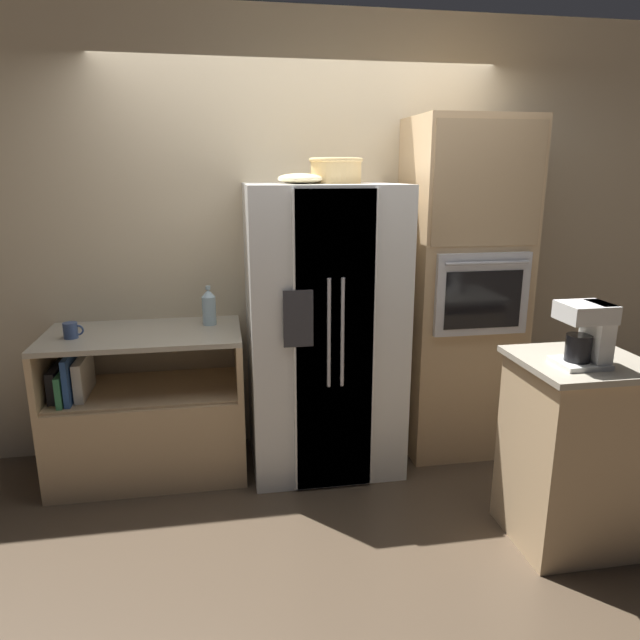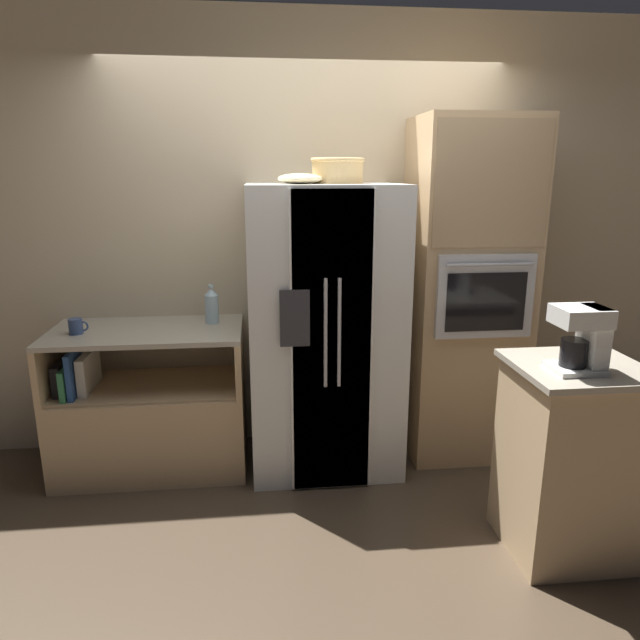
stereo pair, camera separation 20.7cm
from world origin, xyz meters
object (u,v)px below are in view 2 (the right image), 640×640
Objects in this scene: fruit_bowl at (300,179)px; coffee_maker at (584,336)px; refrigerator at (324,330)px; wall_oven at (466,293)px; wicker_basket at (337,170)px; mug at (76,326)px; bottle_tall at (212,305)px.

coffee_maker is at bearing -41.03° from fruit_bowl.
fruit_bowl is (-0.15, -0.07, 0.91)m from refrigerator.
wicker_basket is at bearing -177.66° from wall_oven.
refrigerator is 15.60× the size of mug.
wicker_basket is 1.07× the size of coffee_maker.
wall_oven is at bearing 2.34° from wicker_basket.
coffee_maker is (1.72, -1.26, 0.11)m from bottle_tall.
refrigerator is at bearing -175.26° from wall_oven.
wicker_basket is 1.14m from bottle_tall.
wall_oven reaches higher than bottle_tall.
wall_oven is (0.92, 0.08, 0.20)m from refrigerator.
fruit_bowl is 0.86× the size of coffee_maker.
refrigerator reaches higher than bottle_tall.
wall_oven reaches higher than mug.
coffee_maker reaches higher than bottle_tall.
bottle_tall is (-0.54, 0.24, -0.77)m from fruit_bowl.
mug is at bearing -178.01° from wall_oven.
refrigerator is at bearing 133.10° from coffee_maker.
fruit_bowl is at bearing -171.95° from wall_oven.
bottle_tall is 0.80m from mug.
fruit_bowl is 1.03× the size of bottle_tall.
fruit_bowl reaches higher than mug.
fruit_bowl is 2.23× the size of mug.
coffee_maker reaches higher than mug.
mug is (-0.78, -0.17, -0.07)m from bottle_tall.
wall_oven is 7.32× the size of coffee_maker.
bottle_tall is (-0.77, 0.12, -0.82)m from wicker_basket.
wall_oven is at bearing 4.74° from refrigerator.
mug is 0.38× the size of coffee_maker.
mug is at bearing 156.39° from coffee_maker.
coffee_maker is at bearing -85.03° from wall_oven.
fruit_bowl is (-0.23, -0.12, -0.05)m from wicker_basket.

